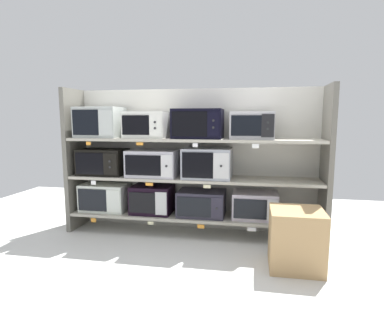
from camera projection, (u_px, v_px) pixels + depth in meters
ground at (169, 275)px, 2.69m from camera, size 6.70×6.00×0.02m
back_panel at (196, 160)px, 3.78m from camera, size 2.90×0.04×1.60m
upright_left at (75, 160)px, 3.79m from camera, size 0.05×0.44×1.60m
upright_right at (327, 166)px, 3.29m from camera, size 0.05×0.44×1.60m
shelf_0 at (192, 216)px, 3.63m from camera, size 2.70×0.44×0.03m
microwave_0 at (105, 197)px, 3.79m from camera, size 0.53×0.33×0.31m
microwave_1 at (152, 199)px, 3.68m from camera, size 0.45×0.36×0.31m
microwave_2 at (202, 203)px, 3.58m from camera, size 0.51×0.38×0.27m
microwave_3 at (255, 205)px, 3.48m from camera, size 0.47×0.35×0.28m
price_tag_0 at (94, 220)px, 3.61m from camera, size 0.06×0.00×0.05m
price_tag_1 at (150, 223)px, 3.49m from camera, size 0.07×0.00×0.03m
price_tag_2 at (201, 226)px, 3.39m from camera, size 0.07×0.00×0.04m
price_tag_3 at (252, 229)px, 3.29m from camera, size 0.09×0.00×0.04m
shelf_1 at (192, 178)px, 3.57m from camera, size 2.70×0.44×0.03m
microwave_4 at (103, 162)px, 3.73m from camera, size 0.51×0.37×0.29m
microwave_5 at (154, 163)px, 3.62m from camera, size 0.54×0.43×0.29m
microwave_6 at (208, 163)px, 3.50m from camera, size 0.51×0.43×0.32m
price_tag_4 at (93, 183)px, 3.54m from camera, size 0.06×0.00×0.04m
price_tag_5 at (149, 184)px, 3.43m from camera, size 0.08×0.00×0.03m
price_tag_6 at (207, 187)px, 3.32m from camera, size 0.08×0.00×0.03m
shelf_2 at (192, 140)px, 3.50m from camera, size 2.70×0.44×0.03m
microwave_7 at (100, 122)px, 3.67m from camera, size 0.48×0.40×0.34m
microwave_8 at (147, 125)px, 3.57m from camera, size 0.45×0.41×0.28m
microwave_9 at (198, 124)px, 3.46m from camera, size 0.52×0.42×0.31m
microwave_10 at (252, 125)px, 3.36m from camera, size 0.44×0.38×0.28m
price_tag_7 at (88, 143)px, 3.49m from camera, size 0.05×0.00×0.04m
price_tag_8 at (140, 144)px, 3.38m from camera, size 0.07×0.00×0.03m
price_tag_9 at (195, 145)px, 3.28m from camera, size 0.05×0.00×0.04m
price_tag_10 at (256, 146)px, 3.17m from camera, size 0.07×0.00×0.04m
shipping_carton at (296, 239)px, 2.79m from camera, size 0.44×0.44×0.51m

